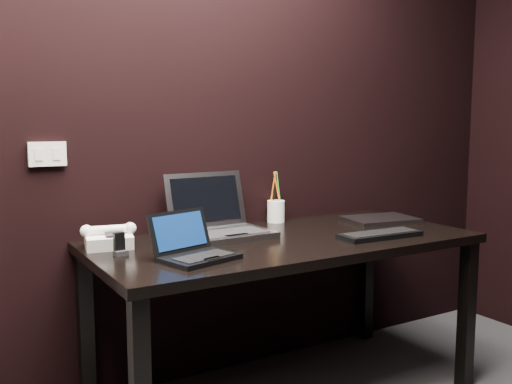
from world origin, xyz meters
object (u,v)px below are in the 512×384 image
netbook (194,250)px  silver_laptop (220,224)px  mobile_phone (120,247)px  pen_cup (276,210)px  ext_keyboard (380,235)px  desk_phone (109,238)px  desk (285,255)px  closed_laptop (380,220)px

netbook → silver_laptop: bearing=50.1°
netbook → mobile_phone: 0.30m
mobile_phone → pen_cup: bearing=17.9°
ext_keyboard → desk_phone: desk_phone is taller
netbook → pen_cup: pen_cup is taller
desk → mobile_phone: size_ratio=19.54×
netbook → pen_cup: size_ratio=1.24×
desk → netbook: 0.54m
mobile_phone → closed_laptop: bearing=1.0°
desk → desk_phone: (-0.73, 0.20, 0.12)m
netbook → mobile_phone: netbook is taller
desk → mobile_phone: bearing=175.5°
desk_phone → pen_cup: bearing=9.3°
desk → ext_keyboard: 0.44m
netbook → ext_keyboard: netbook is taller
silver_laptop → ext_keyboard: bearing=-33.3°
netbook → silver_laptop: 0.44m
netbook → mobile_phone: bearing=136.5°
desk → desk_phone: bearing=164.6°
netbook → desk_phone: (-0.22, 0.35, 0.01)m
desk → closed_laptop: 0.65m
mobile_phone → pen_cup: 0.95m
silver_laptop → desk_phone: 0.50m
pen_cup → desk: bearing=-116.9°
desk → netbook: (-0.51, -0.15, 0.11)m
silver_laptop → desk_phone: bearing=178.0°
ext_keyboard → pen_cup: size_ratio=1.51×
closed_laptop → desk_phone: bearing=174.9°
ext_keyboard → closed_laptop: bearing=47.1°
closed_laptop → mobile_phone: size_ratio=4.41×
desk → netbook: netbook is taller
closed_laptop → desk: bearing=-172.9°
ext_keyboard → desk_phone: bearing=159.5°
desk_phone → pen_cup: size_ratio=0.88×
desk → pen_cup: (0.18, 0.35, 0.14)m
mobile_phone → pen_cup: pen_cup is taller
silver_laptop → desk_phone: silver_laptop is taller
desk_phone → silver_laptop: bearing=-2.0°
silver_laptop → ext_keyboard: (0.60, -0.39, -0.04)m
desk_phone → mobile_phone: bearing=-89.7°
silver_laptop → mobile_phone: size_ratio=4.78×
closed_laptop → desk_phone: size_ratio=1.67×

